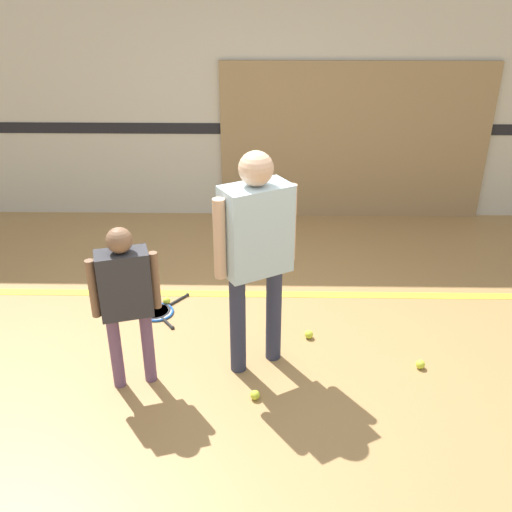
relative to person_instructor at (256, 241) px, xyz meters
The scene contains 12 objects.
ground_plane 1.01m from the person_instructor, 132.91° to the left, with size 16.00×16.00×0.00m, color #A87F4C.
wall_back 2.98m from the person_instructor, 91.82° to the left, with size 16.00×0.07×3.20m.
wall_panel 3.05m from the person_instructor, 69.82° to the left, with size 2.99×0.05×1.76m.
floor_stripe 1.41m from the person_instructor, 95.32° to the left, with size 14.40×0.10×0.01m.
person_instructor is the anchor object (origin of this frame).
person_student_left 0.92m from the person_instructor, 164.35° to the right, with size 0.44×0.27×1.19m.
racket_spare_on_floor 1.48m from the person_instructor, 142.34° to the left, with size 0.40×0.46×0.03m.
racket_second_spare 1.47m from the person_instructor, 140.97° to the left, with size 0.44×0.51×0.03m.
tennis_ball_near_instructor 1.04m from the person_instructor, 89.89° to the right, with size 0.07×0.07×0.07m, color #CCE038.
tennis_ball_by_spare_racket 1.49m from the person_instructor, 134.33° to the left, with size 0.07×0.07×0.07m, color #CCE038.
tennis_ball_stray_left 1.54m from the person_instructor, ahead, with size 0.07×0.07×0.07m, color #CCE038.
tennis_ball_stray_right 1.10m from the person_instructor, 38.00° to the left, with size 0.07×0.07×0.07m, color #CCE038.
Camera 1 is at (0.15, -3.53, 2.62)m, focal length 40.00 mm.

